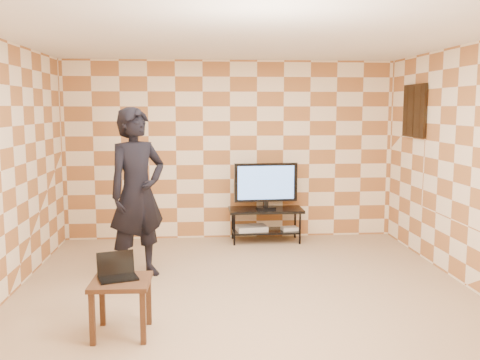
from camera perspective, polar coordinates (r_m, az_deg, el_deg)
name	(u,v)px	position (r m, az deg, el deg)	size (l,w,h in m)	color
floor	(244,292)	(5.96, 0.47, -11.81)	(5.00, 5.00, 0.00)	tan
wall_back	(230,150)	(8.13, -1.06, 3.19)	(5.00, 0.02, 2.70)	#FFE7C1
wall_front	(281,216)	(3.20, 4.42, -3.89)	(5.00, 0.02, 2.70)	#FFE7C1
wall_left	(1,171)	(5.98, -24.14, 0.87)	(0.02, 5.00, 2.70)	#FFE7C1
wall_right	(472,167)	(6.38, 23.48, 1.30)	(0.02, 5.00, 2.70)	#FFE7C1
ceiling	(245,38)	(5.66, 0.50, 14.90)	(5.00, 5.00, 0.02)	white
wall_art	(415,111)	(7.73, 18.12, 7.03)	(0.04, 0.72, 0.72)	black
tv_stand	(266,217)	(8.01, 2.75, -4.00)	(1.10, 0.49, 0.50)	black
tv	(266,184)	(7.91, 2.78, -0.38)	(0.94, 0.19, 0.68)	black
dvd_player	(251,228)	(8.00, 1.23, -5.16)	(0.44, 0.32, 0.07)	#BCBCBE
game_console	(289,229)	(8.05, 5.30, -5.18)	(0.23, 0.17, 0.05)	silver
side_table	(121,290)	(4.89, -12.56, -11.33)	(0.52, 0.52, 0.50)	#331D11
laptop	(117,272)	(4.91, -12.98, -9.55)	(0.39, 0.35, 0.22)	black
person	(137,193)	(6.35, -10.91, -1.41)	(0.73, 0.48, 2.00)	black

